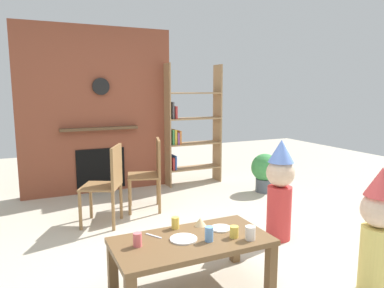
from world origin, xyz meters
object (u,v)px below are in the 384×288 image
at_px(bookshelf, 189,129).
at_px(birthday_cake_slice, 200,222).
at_px(paper_cup_far_right, 175,223).
at_px(paper_plate_front, 221,228).
at_px(paper_cup_near_left, 209,234).
at_px(paper_cup_center, 234,232).
at_px(paper_cup_far_left, 137,240).
at_px(paper_plate_rear, 184,239).
at_px(potted_plant_tall, 265,170).
at_px(paper_cup_near_right, 250,233).
at_px(dining_chair_middle, 151,170).
at_px(child_with_cone_hat, 378,228).
at_px(coffee_table, 192,247).
at_px(child_in_pink, 280,187).
at_px(dining_chair_left, 109,180).

xyz_separation_m(bookshelf, birthday_cake_slice, (-1.10, -2.64, -0.44)).
xyz_separation_m(paper_cup_far_right, paper_plate_front, (0.33, -0.17, -0.04)).
bearing_deg(paper_cup_near_left, paper_cup_far_right, 111.93).
relative_size(paper_cup_center, paper_cup_far_right, 0.92).
relative_size(paper_cup_far_left, paper_cup_far_right, 1.05).
relative_size(paper_plate_rear, potted_plant_tall, 0.36).
distance_m(paper_plate_front, paper_plate_rear, 0.36).
bearing_deg(paper_cup_near_right, paper_cup_center, 136.37).
xyz_separation_m(paper_cup_far_left, dining_chair_middle, (0.72, 1.85, 0.06)).
bearing_deg(paper_cup_near_right, paper_cup_near_left, 160.38).
bearing_deg(child_with_cone_hat, coffee_table, 0.00).
xyz_separation_m(paper_cup_near_right, dining_chair_middle, (-0.07, 2.09, 0.05)).
bearing_deg(bookshelf, paper_cup_near_left, -111.83).
height_order(paper_plate_front, dining_chair_middle, dining_chair_middle).
distance_m(coffee_table, paper_cup_near_left, 0.18).
bearing_deg(potted_plant_tall, paper_cup_far_left, -142.85).
bearing_deg(dining_chair_middle, paper_cup_near_right, 107.93).
xyz_separation_m(paper_cup_far_left, paper_plate_rear, (0.34, -0.04, -0.04)).
bearing_deg(child_in_pink, child_with_cone_hat, 69.30).
bearing_deg(coffee_table, bookshelf, 65.86).
height_order(paper_cup_near_left, child_with_cone_hat, child_with_cone_hat).
distance_m(paper_cup_near_left, paper_cup_far_left, 0.52).
relative_size(paper_cup_near_right, child_in_pink, 0.10).
relative_size(paper_cup_near_right, paper_cup_far_left, 1.03).
height_order(bookshelf, dining_chair_middle, bookshelf).
distance_m(child_with_cone_hat, dining_chair_middle, 2.66).
distance_m(birthday_cake_slice, potted_plant_tall, 2.59).
distance_m(paper_cup_near_right, child_in_pink, 1.06).
xyz_separation_m(paper_cup_center, birthday_cake_slice, (-0.13, 0.32, -0.01)).
height_order(child_with_cone_hat, child_in_pink, child_in_pink).
bearing_deg(paper_cup_near_right, bookshelf, 73.77).
relative_size(bookshelf, paper_cup_near_right, 18.64).
height_order(paper_cup_far_left, paper_plate_rear, paper_cup_far_left).
distance_m(paper_cup_near_right, paper_cup_far_right, 0.61).
xyz_separation_m(paper_cup_near_left, paper_plate_front, (0.19, 0.16, -0.05)).
relative_size(paper_cup_far_left, child_in_pink, 0.10).
height_order(paper_plate_rear, child_in_pink, child_in_pink).
height_order(child_with_cone_hat, potted_plant_tall, child_with_cone_hat).
bearing_deg(bookshelf, paper_cup_near_right, -106.23).
distance_m(paper_cup_near_right, child_with_cone_hat, 0.94).
height_order(coffee_table, paper_cup_near_left, paper_cup_near_left).
xyz_separation_m(paper_cup_near_left, birthday_cake_slice, (0.07, 0.30, -0.02)).
relative_size(paper_cup_far_right, potted_plant_tall, 0.16).
relative_size(paper_cup_center, birthday_cake_slice, 0.87).
bearing_deg(paper_plate_front, birthday_cake_slice, 131.36).
xyz_separation_m(paper_plate_front, birthday_cake_slice, (-0.12, 0.14, 0.03)).
height_order(paper_cup_near_left, paper_cup_far_left, paper_cup_near_left).
xyz_separation_m(paper_cup_far_right, dining_chair_left, (-0.24, 1.36, 0.06)).
xyz_separation_m(bookshelf, paper_cup_near_left, (-1.18, -2.94, -0.42)).
bearing_deg(paper_cup_far_left, birthday_cake_slice, 15.60).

